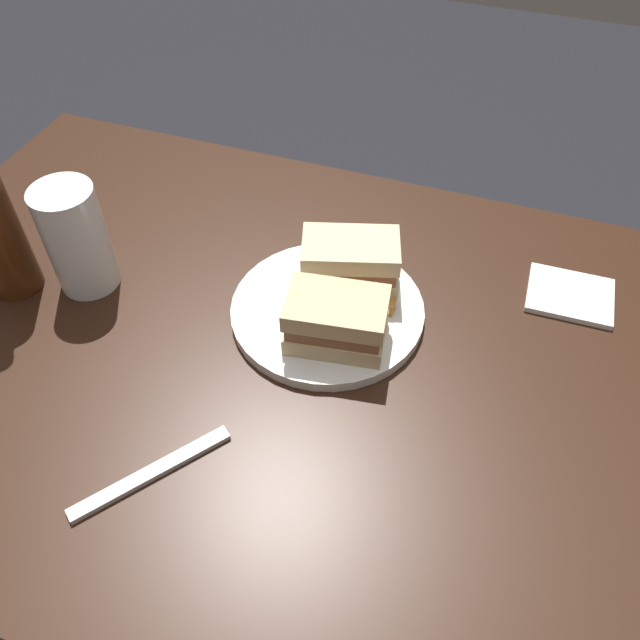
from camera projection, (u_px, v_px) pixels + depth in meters
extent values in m
plane|color=black|center=(315.00, 581.00, 1.32)|extent=(6.00, 6.00, 0.00)
cube|color=black|center=(314.00, 498.00, 1.05)|extent=(1.25, 0.78, 0.73)
cylinder|color=white|center=(327.00, 311.00, 0.83)|extent=(0.25, 0.25, 0.01)
cube|color=#CCB284|center=(336.00, 332.00, 0.78)|extent=(0.13, 0.09, 0.02)
cube|color=#8C5B3D|center=(336.00, 320.00, 0.76)|extent=(0.12, 0.09, 0.02)
cube|color=#CCB284|center=(337.00, 308.00, 0.75)|extent=(0.13, 0.09, 0.02)
cube|color=beige|center=(350.00, 275.00, 0.85)|extent=(0.14, 0.11, 0.02)
cube|color=#8C5B3D|center=(350.00, 262.00, 0.83)|extent=(0.13, 0.10, 0.02)
cube|color=beige|center=(351.00, 249.00, 0.81)|extent=(0.14, 0.11, 0.02)
cube|color=#AD702D|center=(348.00, 320.00, 0.79)|extent=(0.05, 0.04, 0.02)
cube|color=gold|center=(362.00, 325.00, 0.79)|extent=(0.05, 0.04, 0.02)
cube|color=#B77F33|center=(350.00, 319.00, 0.80)|extent=(0.05, 0.04, 0.02)
cube|color=#AD702D|center=(362.00, 299.00, 0.82)|extent=(0.03, 0.04, 0.02)
cube|color=#AD702D|center=(380.00, 304.00, 0.81)|extent=(0.04, 0.02, 0.02)
cylinder|color=white|center=(76.00, 239.00, 0.82)|extent=(0.08, 0.08, 0.15)
cylinder|color=#C67014|center=(87.00, 266.00, 0.86)|extent=(0.07, 0.07, 0.05)
cube|color=white|center=(570.00, 295.00, 0.85)|extent=(0.11, 0.09, 0.01)
cube|color=silver|center=(152.00, 473.00, 0.68)|extent=(0.12, 0.15, 0.01)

